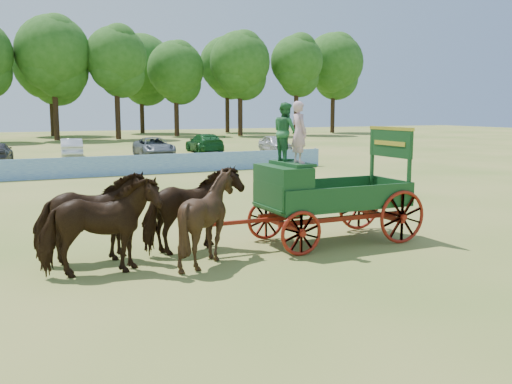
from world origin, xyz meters
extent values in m
plane|color=#A8914B|center=(0.00, 0.00, 0.00)|extent=(160.00, 160.00, 0.00)
imported|color=#311D0D|center=(-4.22, 0.09, 1.04)|extent=(2.49, 1.20, 2.08)
imported|color=#311D0D|center=(-4.22, 1.19, 1.04)|extent=(2.47, 1.15, 2.08)
imported|color=#311D0D|center=(-1.82, 0.09, 1.04)|extent=(1.90, 1.69, 2.08)
imported|color=#311D0D|center=(-1.82, 1.19, 1.04)|extent=(2.66, 1.70, 2.08)
cube|color=maroon|center=(0.38, 0.64, 0.60)|extent=(0.12, 2.00, 0.12)
cube|color=maroon|center=(3.38, 0.64, 0.60)|extent=(0.12, 2.00, 0.12)
cube|color=maroon|center=(1.88, 0.09, 0.72)|extent=(3.80, 0.10, 0.12)
cube|color=maroon|center=(1.88, 1.19, 0.72)|extent=(3.80, 0.10, 0.12)
cube|color=maroon|center=(-0.52, 0.64, 0.75)|extent=(2.80, 0.09, 0.09)
cube|color=#17471E|center=(1.88, 0.64, 1.00)|extent=(3.80, 1.80, 0.10)
cube|color=#17471E|center=(1.88, -0.24, 1.30)|extent=(3.80, 0.06, 0.55)
cube|color=#17471E|center=(1.88, 1.52, 1.30)|extent=(3.80, 0.06, 0.55)
cube|color=#17471E|center=(3.76, 0.64, 1.30)|extent=(0.06, 1.80, 0.55)
cube|color=#17471E|center=(0.38, 0.64, 1.55)|extent=(0.85, 1.70, 1.05)
cube|color=#17471E|center=(0.63, 0.64, 2.12)|extent=(0.55, 1.50, 0.08)
cube|color=#17471E|center=(0.00, 0.64, 1.35)|extent=(0.10, 1.60, 0.65)
cube|color=#17471E|center=(0.18, 0.64, 1.05)|extent=(0.55, 1.60, 0.06)
cube|color=#17471E|center=(3.68, -0.16, 1.95)|extent=(0.08, 0.08, 1.80)
cube|color=#17471E|center=(3.68, 1.44, 1.95)|extent=(0.08, 0.08, 1.80)
cube|color=#17471E|center=(3.68, 0.64, 2.55)|extent=(0.07, 1.75, 0.75)
cube|color=gold|center=(3.68, 0.64, 2.95)|extent=(0.08, 1.80, 0.09)
cube|color=gold|center=(3.64, 0.64, 2.55)|extent=(0.02, 1.30, 0.12)
torus|color=maroon|center=(0.38, -0.31, 0.55)|extent=(1.09, 0.09, 1.09)
torus|color=maroon|center=(0.38, 1.59, 0.55)|extent=(1.09, 0.09, 1.09)
torus|color=maroon|center=(3.38, -0.31, 0.70)|extent=(1.39, 0.09, 1.39)
torus|color=maroon|center=(3.38, 1.59, 0.70)|extent=(1.39, 0.09, 1.39)
imported|color=#CD9DAA|center=(0.63, 0.29, 2.91)|extent=(0.36, 0.55, 1.50)
imported|color=#2A7039|center=(0.63, 0.99, 2.90)|extent=(0.56, 0.72, 1.48)
cube|color=#2056B0|center=(-1.00, 18.00, 0.53)|extent=(26.00, 0.08, 1.05)
imported|color=silver|center=(-0.84, 30.65, 0.68)|extent=(1.81, 4.23, 1.35)
imported|color=slate|center=(4.70, 28.91, 0.70)|extent=(2.46, 5.08, 1.39)
imported|color=#144C1E|center=(9.40, 31.06, 0.75)|extent=(2.39, 5.26, 1.49)
imported|color=#B2B2B7|center=(14.57, 28.85, 0.68)|extent=(1.91, 4.13, 1.37)
cylinder|color=#382314|center=(0.71, 54.49, 2.58)|extent=(0.60, 0.60, 5.16)
sphere|color=#1F4D14|center=(0.71, 54.49, 9.50)|extent=(7.96, 7.96, 7.96)
cylinder|color=#382314|center=(7.27, 53.69, 2.49)|extent=(0.60, 0.60, 4.98)
sphere|color=#1F4D14|center=(7.27, 53.69, 9.16)|extent=(6.86, 6.86, 6.86)
cylinder|color=#382314|center=(15.54, 58.06, 2.26)|extent=(0.60, 0.60, 4.53)
sphere|color=#1F4D14|center=(15.54, 58.06, 8.34)|extent=(7.04, 7.04, 7.04)
cylinder|color=#382314|center=(23.06, 55.19, 2.52)|extent=(0.60, 0.60, 5.05)
sphere|color=#1F4D14|center=(23.06, 55.19, 9.30)|extent=(7.60, 7.60, 7.60)
cylinder|color=#382314|center=(30.73, 54.39, 2.58)|extent=(0.60, 0.60, 5.15)
sphere|color=#1F4D14|center=(30.73, 54.39, 9.50)|extent=(6.82, 6.82, 6.82)
cylinder|color=#382314|center=(38.87, 58.21, 2.69)|extent=(0.60, 0.60, 5.38)
sphere|color=#1F4D14|center=(38.87, 58.21, 9.91)|extent=(8.39, 8.39, 8.39)
cylinder|color=#382314|center=(1.36, 64.82, 2.47)|extent=(0.60, 0.60, 4.93)
sphere|color=#1F4D14|center=(1.36, 64.82, 9.08)|extent=(8.98, 8.98, 8.98)
cylinder|color=#382314|center=(13.57, 67.84, 2.49)|extent=(0.60, 0.60, 4.98)
sphere|color=#1F4D14|center=(13.57, 67.84, 9.17)|extent=(9.10, 9.10, 9.10)
cylinder|color=#382314|center=(25.45, 65.32, 2.65)|extent=(0.60, 0.60, 5.30)
sphere|color=#1F4D14|center=(25.45, 65.32, 9.77)|extent=(7.85, 7.85, 7.85)
camera|label=1|loc=(-6.22, -11.82, 3.49)|focal=40.00mm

